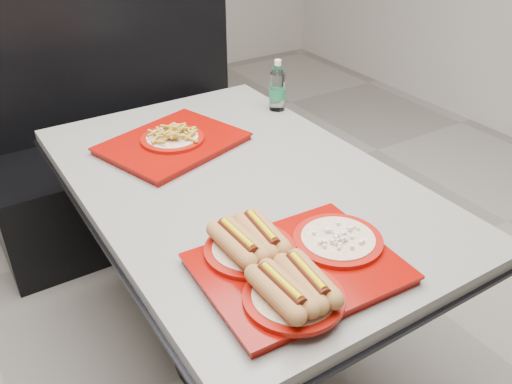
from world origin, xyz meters
TOP-DOWN VIEW (x-y plane):
  - ground at (0.00, 0.00)m, footprint 6.00×6.00m
  - diner_table at (0.00, 0.00)m, footprint 0.92×1.42m
  - booth_bench at (0.00, 1.09)m, footprint 1.30×0.57m
  - tray_near at (-0.13, -0.46)m, footprint 0.49×0.42m
  - tray_far at (-0.08, 0.31)m, footprint 0.53×0.46m
  - water_bottle at (0.41, 0.39)m, footprint 0.06×0.06m

SIDE VIEW (x-z plane):
  - ground at x=0.00m, z-range 0.00..0.00m
  - booth_bench at x=0.00m, z-range -0.27..1.08m
  - diner_table at x=0.00m, z-range 0.21..0.96m
  - tray_far at x=-0.08m, z-range 0.73..0.82m
  - tray_near at x=-0.13m, z-range 0.74..0.84m
  - water_bottle at x=0.41m, z-range 0.74..0.94m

